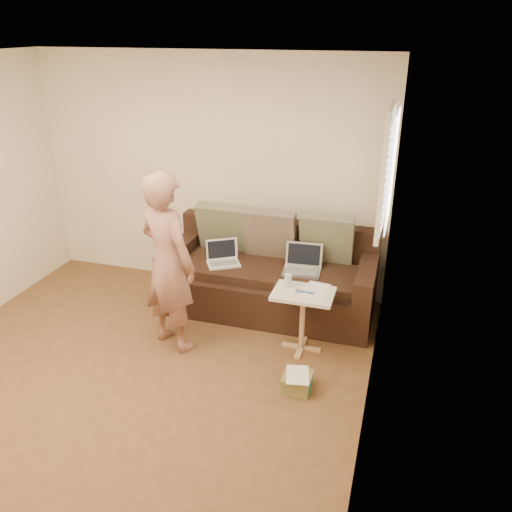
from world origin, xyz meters
name	(u,v)px	position (x,y,z in m)	size (l,w,h in m)	color
floor	(116,396)	(0.00, 0.00, 0.00)	(4.50, 4.50, 0.00)	#53381F
ceiling	(70,64)	(0.00, 0.00, 2.60)	(4.50, 4.50, 0.00)	white
wall_back	(209,175)	(0.00, 2.25, 1.30)	(4.00, 4.00, 0.00)	beige
wall_right	(374,290)	(2.00, 0.00, 1.30)	(4.50, 4.50, 0.00)	beige
window_blinds	(388,169)	(1.95, 1.50, 1.70)	(0.12, 0.88, 1.08)	white
sofa	(269,273)	(0.83, 1.77, 0.42)	(2.20, 0.95, 0.85)	black
pillow_left	(223,227)	(0.23, 2.02, 0.79)	(0.55, 0.14, 0.55)	#5E654A
pillow_mid	(270,234)	(0.78, 1.98, 0.79)	(0.55, 0.14, 0.55)	brown
pillow_right	(327,239)	(1.38, 2.01, 0.79)	(0.55, 0.14, 0.55)	#5E654A
laptop_silver	(301,273)	(1.19, 1.69, 0.52)	(0.38, 0.27, 0.25)	#B7BABC
laptop_white	(224,265)	(0.37, 1.64, 0.52)	(0.33, 0.24, 0.24)	white
person	(168,263)	(0.13, 0.86, 0.86)	(0.63, 0.42, 1.71)	#8E514D
side_table	(302,321)	(1.33, 1.13, 0.30)	(0.55, 0.39, 0.61)	silver
drinking_glass	(288,281)	(1.17, 1.19, 0.67)	(0.07, 0.07, 0.12)	silver
scissors	(305,292)	(1.35, 1.11, 0.62)	(0.18, 0.10, 0.02)	silver
paper_on_table	(316,289)	(1.43, 1.20, 0.61)	(0.21, 0.30, 0.00)	white
striped_box	(297,382)	(1.43, 0.52, 0.08)	(0.24, 0.24, 0.15)	orange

